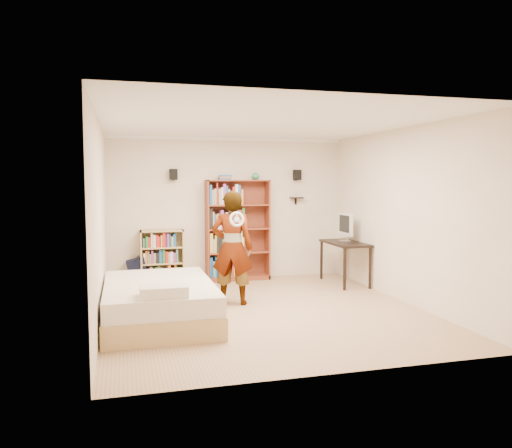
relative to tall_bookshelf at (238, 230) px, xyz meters
The scene contains 14 objects.
ground 2.52m from the tall_bookshelf, 93.37° to the right, with size 4.50×5.00×0.01m, color tan.
room_shell 2.47m from the tall_bookshelf, 93.37° to the right, with size 4.52×5.02×2.71m.
crown_molding 2.89m from the tall_bookshelf, 93.37° to the right, with size 4.50×5.00×0.06m.
speaker_left 1.59m from the tall_bookshelf, behind, with size 0.14×0.12×0.20m, color black.
speaker_right 1.61m from the tall_bookshelf, ahead, with size 0.14×0.12×0.20m, color black.
wall_shelf 1.36m from the tall_bookshelf, ahead, with size 0.25×0.16×0.03m, color black.
tall_bookshelf is the anchor object (origin of this frame).
low_bookshelf 1.49m from the tall_bookshelf, behind, with size 0.79×0.29×0.98m, color tan, non-canonical shape.
computer_desk 2.09m from the tall_bookshelf, 25.55° to the right, with size 0.56×1.13×0.77m, color black, non-canonical shape.
imac 2.00m from the tall_bookshelf, 21.40° to the right, with size 0.10×0.52×0.52m, color silver, non-canonical shape.
daybed 3.05m from the tall_bookshelf, 123.56° to the right, with size 1.44×2.21×0.65m, color white, non-canonical shape.
person 1.90m from the tall_bookshelf, 105.31° to the right, with size 0.63×0.42×1.74m, color black.
wii_wheel 2.24m from the tall_bookshelf, 103.09° to the right, with size 0.22×0.22×0.04m, color silver.
navy_bag 1.98m from the tall_bookshelf, behind, with size 0.37×0.24×0.50m, color black, non-canonical shape.
Camera 1 is at (-1.94, -6.86, 1.87)m, focal length 35.00 mm.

